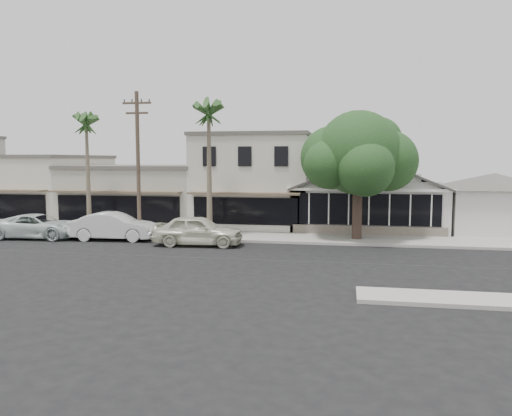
% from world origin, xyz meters
% --- Properties ---
extents(ground, '(140.00, 140.00, 0.00)m').
position_xyz_m(ground, '(0.00, 0.00, 0.00)').
color(ground, black).
rests_on(ground, ground).
extents(sidewalk_north, '(90.00, 3.50, 0.15)m').
position_xyz_m(sidewalk_north, '(-8.00, 6.75, 0.07)').
color(sidewalk_north, '#9E9991').
rests_on(sidewalk_north, ground).
extents(corner_shop, '(10.40, 8.60, 5.10)m').
position_xyz_m(corner_shop, '(5.00, 12.47, 2.62)').
color(corner_shop, silver).
rests_on(corner_shop, ground).
extents(side_cottage, '(6.00, 6.00, 3.00)m').
position_xyz_m(side_cottage, '(13.20, 11.50, 1.50)').
color(side_cottage, silver).
rests_on(side_cottage, ground).
extents(row_building_near, '(8.00, 10.00, 6.50)m').
position_xyz_m(row_building_near, '(-3.00, 13.50, 3.25)').
color(row_building_near, beige).
rests_on(row_building_near, ground).
extents(row_building_midnear, '(10.00, 10.00, 4.20)m').
position_xyz_m(row_building_midnear, '(-12.00, 13.50, 2.10)').
color(row_building_midnear, '#B4B1A1').
rests_on(row_building_midnear, ground).
extents(row_building_midfar, '(11.00, 10.00, 5.00)m').
position_xyz_m(row_building_midfar, '(-22.50, 13.50, 2.50)').
color(row_building_midfar, beige).
rests_on(row_building_midfar, ground).
extents(utility_pole, '(1.80, 0.24, 9.00)m').
position_xyz_m(utility_pole, '(-9.00, 5.20, 4.79)').
color(utility_pole, brown).
rests_on(utility_pole, ground).
extents(car_0, '(5.22, 2.36, 1.74)m').
position_xyz_m(car_0, '(-4.72, 3.48, 0.87)').
color(car_0, beige).
rests_on(car_0, ground).
extents(car_1, '(5.25, 2.19, 1.69)m').
position_xyz_m(car_1, '(-10.30, 4.40, 0.84)').
color(car_1, silver).
rests_on(car_1, ground).
extents(car_2, '(5.60, 2.89, 1.51)m').
position_xyz_m(car_2, '(-15.30, 4.23, 0.76)').
color(car_2, silver).
rests_on(car_2, ground).
extents(shade_tree, '(7.02, 6.35, 7.79)m').
position_xyz_m(shade_tree, '(4.18, 6.91, 5.13)').
color(shade_tree, '#48352C').
rests_on(shade_tree, ground).
extents(palm_east, '(2.69, 2.69, 8.94)m').
position_xyz_m(palm_east, '(-4.83, 6.38, 7.70)').
color(palm_east, '#726651').
rests_on(palm_east, ground).
extents(palm_mid, '(2.81, 2.81, 8.26)m').
position_xyz_m(palm_mid, '(-13.10, 6.54, 7.13)').
color(palm_mid, '#726651').
rests_on(palm_mid, ground).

